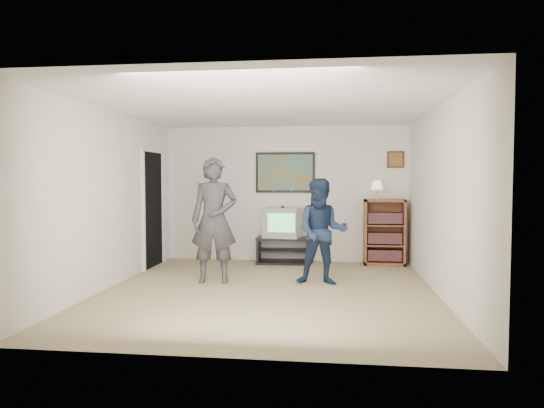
% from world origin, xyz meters
% --- Properties ---
extents(room_shell, '(4.51, 5.00, 2.51)m').
position_xyz_m(room_shell, '(0.00, 0.35, 1.25)').
color(room_shell, '#887956').
rests_on(room_shell, ground).
extents(media_stand, '(0.97, 0.57, 0.47)m').
position_xyz_m(media_stand, '(-0.02, 2.23, 0.24)').
color(media_stand, black).
rests_on(media_stand, room_shell).
extents(crt_television, '(0.71, 0.63, 0.53)m').
position_xyz_m(crt_television, '(-0.02, 2.23, 0.74)').
color(crt_television, '#999994').
rests_on(crt_television, media_stand).
extents(bookshelf, '(0.71, 0.41, 1.17)m').
position_xyz_m(bookshelf, '(1.79, 2.28, 0.58)').
color(bookshelf, brown).
rests_on(bookshelf, room_shell).
extents(table_lamp, '(0.21, 0.21, 0.34)m').
position_xyz_m(table_lamp, '(1.65, 2.25, 1.33)').
color(table_lamp, '#F7E3BB').
rests_on(table_lamp, bookshelf).
extents(person_tall, '(0.73, 0.53, 1.85)m').
position_xyz_m(person_tall, '(-0.86, 0.48, 0.92)').
color(person_tall, '#353437').
rests_on(person_tall, room_shell).
extents(person_short, '(0.77, 0.60, 1.54)m').
position_xyz_m(person_short, '(0.72, 0.52, 0.77)').
color(person_short, '#172540').
rests_on(person_short, room_shell).
extents(controller_left, '(0.05, 0.13, 0.04)m').
position_xyz_m(controller_left, '(-0.91, 0.66, 1.20)').
color(controller_left, white).
rests_on(controller_left, person_tall).
extents(controller_right, '(0.06, 0.13, 0.04)m').
position_xyz_m(controller_right, '(0.70, 0.76, 1.14)').
color(controller_right, white).
rests_on(controller_right, person_short).
extents(poster, '(1.10, 0.03, 0.75)m').
position_xyz_m(poster, '(0.00, 2.48, 1.65)').
color(poster, black).
rests_on(poster, room_shell).
extents(air_vent, '(0.28, 0.02, 0.14)m').
position_xyz_m(air_vent, '(-0.55, 2.48, 1.95)').
color(air_vent, white).
rests_on(air_vent, room_shell).
extents(small_picture, '(0.30, 0.03, 0.30)m').
position_xyz_m(small_picture, '(2.00, 2.48, 1.88)').
color(small_picture, black).
rests_on(small_picture, room_shell).
extents(doorway, '(0.03, 0.85, 2.00)m').
position_xyz_m(doorway, '(-2.23, 1.60, 1.00)').
color(doorway, black).
rests_on(doorway, room_shell).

